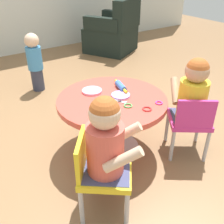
% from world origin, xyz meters
% --- Properties ---
extents(ground_plane, '(10.00, 10.00, 0.00)m').
position_xyz_m(ground_plane, '(0.00, 0.00, 0.00)').
color(ground_plane, olive).
extents(craft_table, '(0.83, 0.83, 0.47)m').
position_xyz_m(craft_table, '(0.00, 0.00, 0.35)').
color(craft_table, silver).
rests_on(craft_table, ground).
extents(child_chair_left, '(0.42, 0.42, 0.54)m').
position_xyz_m(child_chair_left, '(-0.39, -0.45, 0.31)').
color(child_chair_left, '#B7B7BC').
rests_on(child_chair_left, ground).
extents(seated_child_left, '(0.44, 0.42, 0.51)m').
position_xyz_m(seated_child_left, '(-0.36, -0.47, 0.53)').
color(seated_child_left, '#3F4772').
rests_on(seated_child_left, ground).
extents(child_chair_right, '(0.42, 0.42, 0.54)m').
position_xyz_m(child_chair_right, '(0.46, -0.38, 0.31)').
color(child_chair_right, '#B7B7BC').
rests_on(child_chair_right, ground).
extents(seated_child_right, '(0.42, 0.44, 0.51)m').
position_xyz_m(seated_child_right, '(0.48, -0.34, 0.53)').
color(seated_child_right, '#3F4772').
rests_on(seated_child_right, ground).
extents(armchair_dark, '(0.96, 0.97, 0.85)m').
position_xyz_m(armchair_dark, '(1.50, 2.15, 0.31)').
color(armchair_dark, black).
rests_on(armchair_dark, ground).
extents(toddler_standing, '(0.17, 0.17, 0.67)m').
position_xyz_m(toddler_standing, '(-0.09, 1.44, 0.36)').
color(toddler_standing, '#33384C').
rests_on(toddler_standing, ground).
extents(rolling_pin, '(0.08, 0.23, 0.05)m').
position_xyz_m(rolling_pin, '(0.15, 0.09, 0.50)').
color(rolling_pin, '#3F72CC').
rests_on(rolling_pin, craft_table).
extents(craft_scissors, '(0.12, 0.14, 0.01)m').
position_xyz_m(craft_scissors, '(-0.00, -0.05, 0.48)').
color(craft_scissors, silver).
rests_on(craft_scissors, craft_table).
extents(playdough_blob_0, '(0.14, 0.14, 0.02)m').
position_xyz_m(playdough_blob_0, '(0.07, -0.01, 0.48)').
color(playdough_blob_0, '#CC99E5').
rests_on(playdough_blob_0, craft_table).
extents(playdough_blob_1, '(0.16, 0.16, 0.02)m').
position_xyz_m(playdough_blob_1, '(-0.07, 0.18, 0.48)').
color(playdough_blob_1, pink).
rests_on(playdough_blob_1, craft_table).
extents(cookie_cutter_0, '(0.07, 0.07, 0.01)m').
position_xyz_m(cookie_cutter_0, '(0.11, -0.27, 0.48)').
color(cookie_cutter_0, red).
rests_on(cookie_cutter_0, craft_table).
extents(cookie_cutter_1, '(0.05, 0.05, 0.01)m').
position_xyz_m(cookie_cutter_1, '(0.24, -0.25, 0.48)').
color(cookie_cutter_1, '#D83FA5').
rests_on(cookie_cutter_1, craft_table).
extents(cookie_cutter_2, '(0.06, 0.06, 0.01)m').
position_xyz_m(cookie_cutter_2, '(0.03, -0.16, 0.48)').
color(cookie_cutter_2, '#4CB259').
rests_on(cookie_cutter_2, craft_table).
extents(cookie_cutter_3, '(0.07, 0.07, 0.01)m').
position_xyz_m(cookie_cutter_3, '(-0.20, -0.15, 0.48)').
color(cookie_cutter_3, '#3F99D8').
rests_on(cookie_cutter_3, craft_table).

